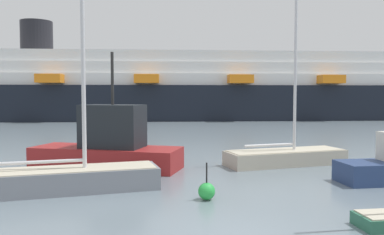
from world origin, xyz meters
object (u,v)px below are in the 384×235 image
Objects in this scene: sailboat_2 at (71,175)px; channel_buoy_0 at (207,191)px; sailboat_1 at (286,155)px; cruise_ship at (148,89)px; fishing_boat_0 at (109,146)px.

sailboat_2 is 9.26× the size of channel_buoy_0.
channel_buoy_0 is at bearing -30.81° from sailboat_2.
cruise_ship reaches higher than sailboat_1.
cruise_ship is at bearing 107.36° from fishing_boat_0.
channel_buoy_0 is 0.01× the size of cruise_ship.
sailboat_1 is 0.86× the size of sailboat_2.
sailboat_1 is at bearing -77.55° from cruise_ship.
fishing_boat_0 reaches higher than channel_buoy_0.
sailboat_1 reaches higher than fishing_boat_0.
channel_buoy_0 is at bearing -85.21° from cruise_ship.
fishing_boat_0 is 5.92× the size of channel_buoy_0.
sailboat_1 is 0.12× the size of cruise_ship.
cruise_ship is at bearing 88.29° from sailboat_1.
cruise_ship reaches higher than sailboat_2.
sailboat_2 reaches higher than sailboat_1.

